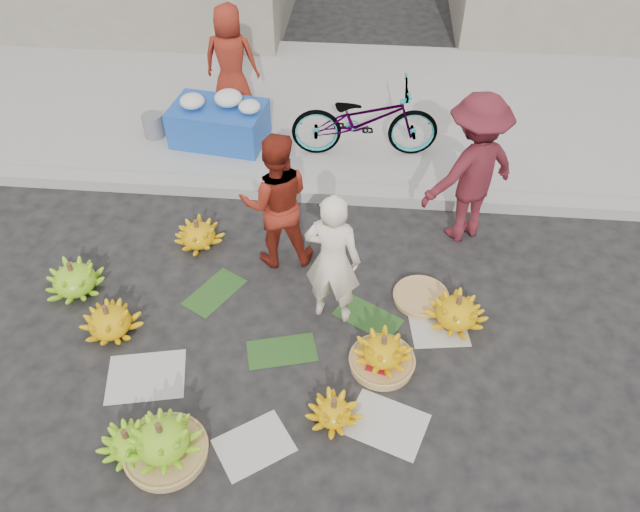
# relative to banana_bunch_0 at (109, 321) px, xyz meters

# --- Properties ---
(ground) EXTENTS (80.00, 80.00, 0.00)m
(ground) POSITION_rel_banana_bunch_0_xyz_m (1.78, 0.10, -0.16)
(ground) COLOR black
(ground) RESTS_ON ground
(curb) EXTENTS (40.00, 0.25, 0.15)m
(curb) POSITION_rel_banana_bunch_0_xyz_m (1.78, 2.30, -0.08)
(curb) COLOR gray
(curb) RESTS_ON ground
(sidewalk) EXTENTS (40.00, 4.00, 0.12)m
(sidewalk) POSITION_rel_banana_bunch_0_xyz_m (1.78, 4.40, -0.10)
(sidewalk) COLOR gray
(sidewalk) RESTS_ON ground
(newspaper_scatter) EXTENTS (3.20, 1.80, 0.00)m
(newspaper_scatter) POSITION_rel_banana_bunch_0_xyz_m (1.78, -0.70, -0.15)
(newspaper_scatter) COLOR beige
(newspaper_scatter) RESTS_ON ground
(banana_leaves) EXTENTS (2.00, 1.00, 0.00)m
(banana_leaves) POSITION_rel_banana_bunch_0_xyz_m (1.68, 0.30, -0.15)
(banana_leaves) COLOR #1E4416
(banana_leaves) RESTS_ON ground
(banana_bunch_0) EXTENTS (0.62, 0.62, 0.36)m
(banana_bunch_0) POSITION_rel_banana_bunch_0_xyz_m (0.00, 0.00, 0.00)
(banana_bunch_0) COLOR #E8B20B
(banana_bunch_0) RESTS_ON ground
(banana_bunch_1) EXTENTS (0.48, 0.48, 0.29)m
(banana_bunch_1) POSITION_rel_banana_bunch_0_xyz_m (0.57, -1.23, -0.03)
(banana_bunch_1) COLOR #69B91A
(banana_bunch_1) RESTS_ON ground
(banana_bunch_2) EXTENTS (0.67, 0.67, 0.46)m
(banana_bunch_2) POSITION_rel_banana_bunch_0_xyz_m (0.89, -1.25, 0.04)
(banana_bunch_2) COLOR #AB7F47
(banana_bunch_2) RESTS_ON ground
(banana_bunch_3) EXTENTS (0.42, 0.42, 0.28)m
(banana_bunch_3) POSITION_rel_banana_bunch_0_xyz_m (2.23, -0.79, -0.04)
(banana_bunch_3) COLOR #E8B20B
(banana_bunch_3) RESTS_ON ground
(banana_bunch_4) EXTENTS (0.65, 0.65, 0.42)m
(banana_bunch_4) POSITION_rel_banana_bunch_0_xyz_m (2.63, -0.18, 0.02)
(banana_bunch_4) COLOR #AB7F47
(banana_bunch_4) RESTS_ON ground
(banana_bunch_5) EXTENTS (0.74, 0.74, 0.36)m
(banana_bunch_5) POSITION_rel_banana_bunch_0_xyz_m (3.34, 0.42, 0.00)
(banana_bunch_5) COLOR #E8B20B
(banana_bunch_5) RESTS_ON ground
(banana_bunch_6) EXTENTS (0.77, 0.77, 0.38)m
(banana_bunch_6) POSITION_rel_banana_bunch_0_xyz_m (-0.55, 0.51, 0.01)
(banana_bunch_6) COLOR #69B91A
(banana_bunch_6) RESTS_ON ground
(banana_bunch_7) EXTENTS (0.66, 0.66, 0.34)m
(banana_bunch_7) POSITION_rel_banana_bunch_0_xyz_m (0.55, 1.33, -0.01)
(banana_bunch_7) COLOR #E8B20B
(banana_bunch_7) RESTS_ON ground
(basket_spare) EXTENTS (0.73, 0.73, 0.06)m
(basket_spare) POSITION_rel_banana_bunch_0_xyz_m (3.01, 0.69, -0.12)
(basket_spare) COLOR #AB7F47
(basket_spare) RESTS_ON ground
(incense_stack) EXTENTS (0.22, 0.11, 0.08)m
(incense_stack) POSITION_rel_banana_bunch_0_xyz_m (2.58, -0.31, -0.11)
(incense_stack) COLOR #B01223
(incense_stack) RESTS_ON ground
(vendor_cream) EXTENTS (0.59, 0.44, 1.48)m
(vendor_cream) POSITION_rel_banana_bunch_0_xyz_m (2.12, 0.43, 0.58)
(vendor_cream) COLOR white
(vendor_cream) RESTS_ON ground
(vendor_red) EXTENTS (0.85, 0.71, 1.55)m
(vendor_red) POSITION_rel_banana_bunch_0_xyz_m (1.48, 1.20, 0.62)
(vendor_red) COLOR maroon
(vendor_red) RESTS_ON ground
(man_striped) EXTENTS (1.30, 1.14, 1.74)m
(man_striped) POSITION_rel_banana_bunch_0_xyz_m (3.49, 1.79, 0.71)
(man_striped) COLOR maroon
(man_striped) RESTS_ON ground
(flower_table) EXTENTS (1.29, 0.91, 0.70)m
(flower_table) POSITION_rel_banana_bunch_0_xyz_m (0.42, 3.27, 0.25)
(flower_table) COLOR #1844A1
(flower_table) RESTS_ON sidewalk
(grey_bucket) EXTENTS (0.28, 0.28, 0.31)m
(grey_bucket) POSITION_rel_banana_bunch_0_xyz_m (-0.50, 3.30, 0.12)
(grey_bucket) COLOR slate
(grey_bucket) RESTS_ON sidewalk
(flower_vendor) EXTENTS (0.75, 0.50, 1.51)m
(flower_vendor) POSITION_rel_banana_bunch_0_xyz_m (0.46, 4.06, 0.72)
(flower_vendor) COLOR maroon
(flower_vendor) RESTS_ON sidewalk
(bicycle) EXTENTS (0.80, 1.90, 0.98)m
(bicycle) POSITION_rel_banana_bunch_0_xyz_m (2.32, 3.15, 0.45)
(bicycle) COLOR gray
(bicycle) RESTS_ON sidewalk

